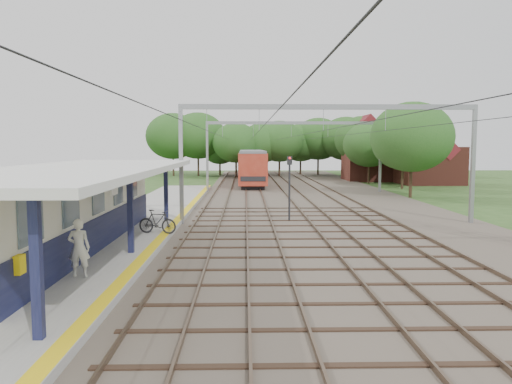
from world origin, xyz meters
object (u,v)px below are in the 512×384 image
object	(u,v)px
bicycle	(157,222)
person	(79,248)
signal_post	(289,182)
train	(251,163)

from	to	relation	value
bicycle	person	bearing A→B (deg)	-173.01
bicycle	signal_post	world-z (taller)	signal_post
person	bicycle	xyz separation A→B (m)	(1.14, 8.05, -0.38)
person	signal_post	distance (m)	15.94
train	signal_post	world-z (taller)	train
bicycle	train	bearing A→B (deg)	8.56
bicycle	train	world-z (taller)	train
person	bicycle	size ratio (longest dim) A/B	0.99
person	train	world-z (taller)	train
signal_post	person	bearing A→B (deg)	-135.62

